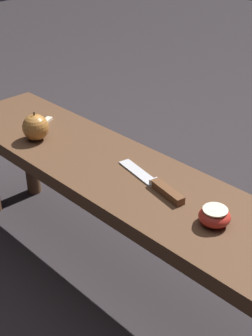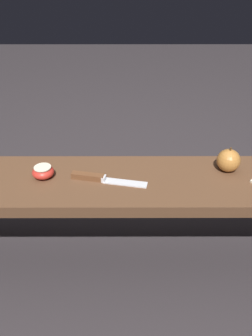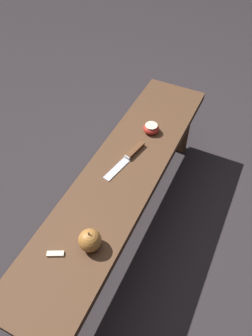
% 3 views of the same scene
% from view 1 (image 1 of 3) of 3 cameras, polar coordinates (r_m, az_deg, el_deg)
% --- Properties ---
extents(ground_plane, '(8.00, 8.00, 0.00)m').
position_cam_1_polar(ground_plane, '(1.48, 0.21, -13.75)').
color(ground_plane, '#2D282B').
extents(wooden_bench, '(1.36, 0.30, 0.39)m').
position_cam_1_polar(wooden_bench, '(1.27, 0.24, -3.05)').
color(wooden_bench, brown).
rests_on(wooden_bench, ground_plane).
extents(knife, '(0.25, 0.08, 0.02)m').
position_cam_1_polar(knife, '(1.18, 4.04, -2.22)').
color(knife, silver).
rests_on(knife, wooden_bench).
extents(apple_whole, '(0.08, 0.08, 0.09)m').
position_cam_1_polar(apple_whole, '(1.42, -10.97, 4.90)').
color(apple_whole, '#B27233').
rests_on(apple_whole, wooden_bench).
extents(apple_cut, '(0.07, 0.07, 0.04)m').
position_cam_1_polar(apple_cut, '(1.07, 10.75, -5.79)').
color(apple_cut, red).
rests_on(apple_cut, wooden_bench).
extents(apple_slice_near_knife, '(0.04, 0.06, 0.01)m').
position_cam_1_polar(apple_slice_near_knife, '(1.54, -9.72, 5.66)').
color(apple_slice_near_knife, beige).
rests_on(apple_slice_near_knife, wooden_bench).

